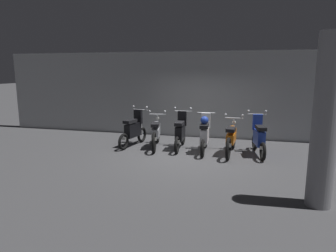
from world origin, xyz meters
The scene contains 9 objects.
ground_plane centered at (0.00, 0.00, 0.00)m, with size 80.00×80.00×0.00m, color #424244.
back_wall centered at (0.00, 2.70, 1.58)m, with size 16.00×0.30×3.16m, color #9EA0A3.
motorbike_slot_0 centered at (-1.99, 0.73, 0.53)m, with size 0.59×1.66×1.29m.
motorbike_slot_1 centered at (-1.21, 0.69, 0.49)m, with size 0.63×1.93×1.15m.
motorbike_slot_2 centered at (-0.40, 0.72, 0.53)m, with size 0.59×1.68×1.29m.
motorbike_slot_3 centered at (0.40, 0.50, 0.57)m, with size 0.56×1.68×1.18m.
motorbike_slot_4 centered at (1.20, 0.47, 0.49)m, with size 0.59×1.95×1.15m.
motorbike_slot_5 centered at (1.99, 0.59, 0.53)m, with size 0.58×1.67×1.29m.
support_pillar centered at (2.93, -2.68, 1.58)m, with size 0.46×0.46×3.16m, color gray.
Camera 1 is at (1.46, -8.46, 2.51)m, focal length 32.05 mm.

